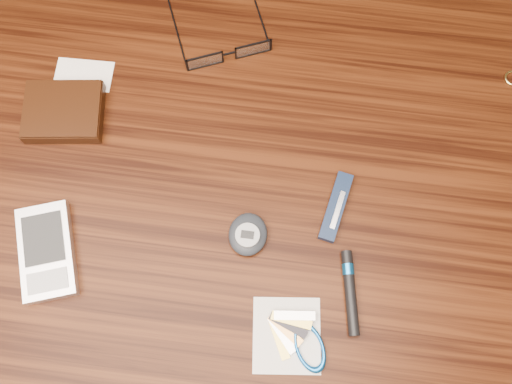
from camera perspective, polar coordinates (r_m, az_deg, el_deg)
ground at (r=1.46m, az=-0.61°, el=-8.66°), size 3.80×3.80×0.00m
desk at (r=0.83m, az=-1.06°, el=-1.92°), size 1.00×0.70×0.75m
wallet_and_card at (r=0.80m, az=-18.66°, el=7.71°), size 0.11×0.13×0.02m
eyeglasses at (r=0.80m, az=-2.84°, el=13.91°), size 0.16×0.16×0.03m
pda_phone at (r=0.75m, az=-20.21°, el=-5.60°), size 0.10×0.13×0.02m
pedometer at (r=0.71m, az=-0.82°, el=-4.25°), size 0.05×0.06×0.02m
notepad_keys at (r=0.70m, az=4.20°, el=-14.49°), size 0.11×0.10×0.01m
pocket_knife at (r=0.73m, az=7.99°, el=-1.48°), size 0.04×0.09×0.01m
black_blue_pen at (r=0.71m, az=9.38°, el=-9.61°), size 0.03×0.10×0.01m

